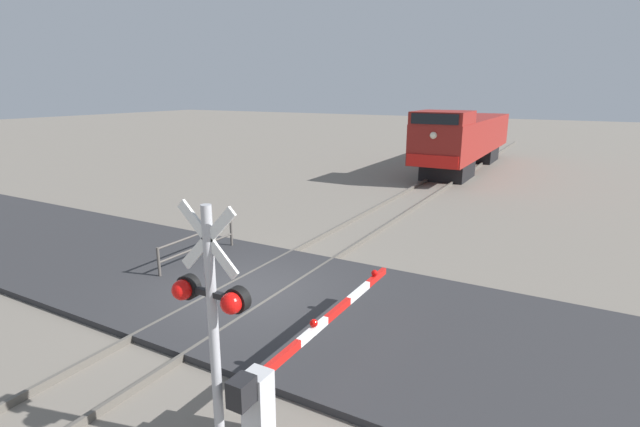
% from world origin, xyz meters
% --- Properties ---
extents(ground_plane, '(160.00, 160.00, 0.00)m').
position_xyz_m(ground_plane, '(0.00, 0.00, 0.00)').
color(ground_plane, slate).
extents(rail_track_left, '(0.08, 80.00, 0.15)m').
position_xyz_m(rail_track_left, '(-0.72, 0.00, 0.07)').
color(rail_track_left, '#59544C').
rests_on(rail_track_left, ground_plane).
extents(rail_track_right, '(0.08, 80.00, 0.15)m').
position_xyz_m(rail_track_right, '(0.72, 0.00, 0.07)').
color(rail_track_right, '#59544C').
rests_on(rail_track_right, ground_plane).
extents(road_surface, '(36.00, 6.09, 0.15)m').
position_xyz_m(road_surface, '(0.00, 0.00, 0.07)').
color(road_surface, '#2D2D30').
rests_on(road_surface, ground_plane).
extents(locomotive, '(2.85, 14.62, 3.87)m').
position_xyz_m(locomotive, '(0.00, 22.12, 1.96)').
color(locomotive, black).
rests_on(locomotive, ground_plane).
extents(crossing_signal, '(1.18, 0.33, 3.63)m').
position_xyz_m(crossing_signal, '(2.87, -4.46, 2.21)').
color(crossing_signal, '#ADADB2').
rests_on(crossing_signal, ground_plane).
extents(crossing_gate, '(0.36, 5.32, 1.21)m').
position_xyz_m(crossing_gate, '(3.23, -3.36, 0.75)').
color(crossing_gate, silver).
rests_on(crossing_gate, ground_plane).
extents(guard_railing, '(0.08, 3.06, 0.95)m').
position_xyz_m(guard_railing, '(-2.66, 0.99, 0.63)').
color(guard_railing, '#4C4742').
rests_on(guard_railing, ground_plane).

